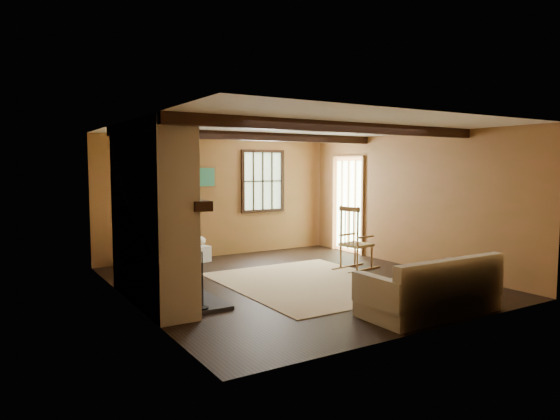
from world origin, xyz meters
TOP-DOWN VIEW (x-y plane):
  - ground at (0.00, 0.00)m, footprint 5.50×5.50m
  - room_envelope at (0.22, 0.26)m, footprint 5.02×5.52m
  - fireplace at (-2.23, -0.00)m, footprint 1.02×2.30m
  - rug at (0.20, -0.20)m, footprint 2.50×3.00m
  - rocking_chair at (1.45, 0.24)m, footprint 0.87×0.55m
  - sofa at (0.53, -2.32)m, footprint 1.80×0.80m
  - firewood_pile at (-1.79, 2.60)m, footprint 0.60×0.11m
  - laundry_basket at (-0.70, 2.34)m, footprint 0.58×0.50m
  - basket_pillow at (-0.70, 2.34)m, footprint 0.44×0.36m
  - armchair at (-1.61, 2.06)m, footprint 1.02×1.02m

SIDE VIEW (x-z plane):
  - ground at x=0.00m, z-range 0.00..0.00m
  - rug at x=0.20m, z-range 0.00..0.01m
  - firewood_pile at x=-1.79m, z-range 0.00..0.22m
  - laundry_basket at x=-0.70m, z-range 0.00..0.30m
  - sofa at x=0.53m, z-range -0.10..0.62m
  - armchair at x=-1.61m, z-range 0.00..0.68m
  - basket_pillow at x=-0.70m, z-range 0.30..0.51m
  - rocking_chair at x=1.45m, z-range -0.09..1.04m
  - fireplace at x=-2.23m, z-range -0.10..2.30m
  - room_envelope at x=0.22m, z-range 0.41..2.85m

